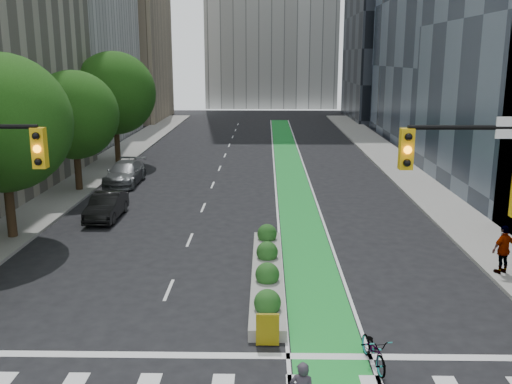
{
  "coord_description": "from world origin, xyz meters",
  "views": [
    {
      "loc": [
        1.12,
        -13.91,
        8.53
      ],
      "look_at": [
        0.72,
        9.37,
        3.0
      ],
      "focal_mm": 40.0,
      "sensor_mm": 36.0,
      "label": 1
    }
  ],
  "objects_px": {
    "median_planter": "(267,271)",
    "parked_car_left_mid": "(106,206)",
    "bicycle": "(374,350)",
    "parked_car_left_far": "(125,173)",
    "pedestrian_far": "(504,249)"
  },
  "relations": [
    {
      "from": "pedestrian_far",
      "to": "parked_car_left_mid",
      "type": "bearing_deg",
      "value": -48.77
    },
    {
      "from": "median_planter",
      "to": "parked_car_left_far",
      "type": "distance_m",
      "value": 19.78
    },
    {
      "from": "median_planter",
      "to": "parked_car_left_mid",
      "type": "bearing_deg",
      "value": 135.24
    },
    {
      "from": "bicycle",
      "to": "pedestrian_far",
      "type": "xyz_separation_m",
      "value": [
        6.34,
        6.84,
        0.65
      ]
    },
    {
      "from": "bicycle",
      "to": "parked_car_left_mid",
      "type": "bearing_deg",
      "value": 118.54
    },
    {
      "from": "parked_car_left_mid",
      "to": "parked_car_left_far",
      "type": "relative_size",
      "value": 0.8
    },
    {
      "from": "median_planter",
      "to": "parked_car_left_far",
      "type": "bearing_deg",
      "value": 119.5
    },
    {
      "from": "bicycle",
      "to": "pedestrian_far",
      "type": "height_order",
      "value": "pedestrian_far"
    },
    {
      "from": "bicycle",
      "to": "parked_car_left_far",
      "type": "xyz_separation_m",
      "value": [
        -12.74,
        23.49,
        0.28
      ]
    },
    {
      "from": "bicycle",
      "to": "parked_car_left_far",
      "type": "distance_m",
      "value": 26.72
    },
    {
      "from": "bicycle",
      "to": "pedestrian_far",
      "type": "bearing_deg",
      "value": 37.62
    },
    {
      "from": "bicycle",
      "to": "parked_car_left_mid",
      "type": "relative_size",
      "value": 0.44
    },
    {
      "from": "pedestrian_far",
      "to": "parked_car_left_far",
      "type": "bearing_deg",
      "value": -65.85
    },
    {
      "from": "median_planter",
      "to": "pedestrian_far",
      "type": "bearing_deg",
      "value": 3.41
    },
    {
      "from": "bicycle",
      "to": "parked_car_left_mid",
      "type": "xyz_separation_m",
      "value": [
        -11.66,
        14.87,
        0.21
      ]
    }
  ]
}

